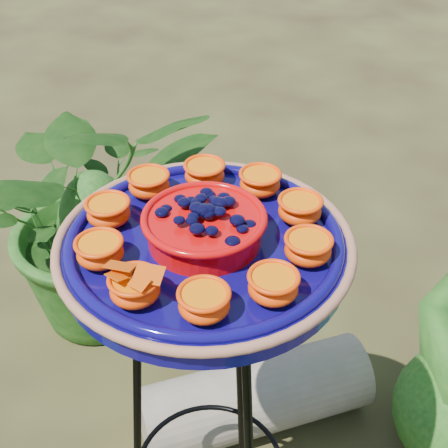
{
  "coord_description": "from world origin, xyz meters",
  "views": [
    {
      "loc": [
        0.37,
        -0.84,
        1.65
      ],
      "look_at": [
        0.05,
        -0.06,
        1.03
      ],
      "focal_mm": 50.0,
      "sensor_mm": 36.0,
      "label": 1
    }
  ],
  "objects": [
    {
      "name": "feeder_dish",
      "position": [
        0.03,
        -0.09,
        1.0
      ],
      "size": [
        0.52,
        0.52,
        0.11
      ],
      "rotation": [
        0.0,
        0.0,
        -0.08
      ],
      "color": "#0B064E",
      "rests_on": "tripod_stand"
    },
    {
      "name": "tripod_stand",
      "position": [
        0.03,
        -0.09,
        0.58
      ],
      "size": [
        0.38,
        0.39,
        0.96
      ],
      "rotation": [
        0.0,
        0.0,
        -0.08
      ],
      "color": "black",
      "rests_on": "ground"
    },
    {
      "name": "shrub_back_left",
      "position": [
        -0.67,
        0.58,
        0.44
      ],
      "size": [
        1.06,
        1.05,
        0.89
      ],
      "primitive_type": "imported",
      "rotation": [
        0.0,
        0.0,
        0.71
      ],
      "color": "#144412",
      "rests_on": "ground"
    },
    {
      "name": "driftwood_log",
      "position": [
        0.01,
        0.3,
        0.11
      ],
      "size": [
        0.67,
        0.62,
        0.23
      ],
      "primitive_type": "cylinder",
      "rotation": [
        0.0,
        1.57,
        0.71
      ],
      "color": "gray",
      "rests_on": "ground"
    }
  ]
}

